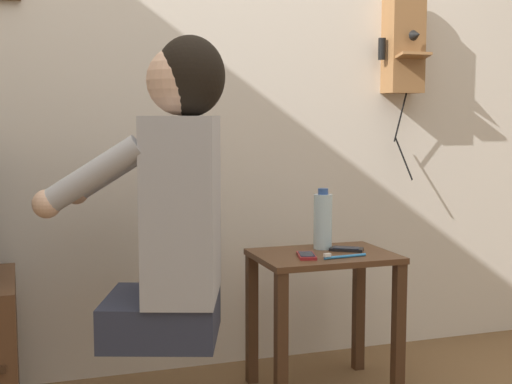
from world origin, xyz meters
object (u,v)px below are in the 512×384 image
at_px(water_bottle, 323,221).
at_px(toothbrush, 342,256).
at_px(person, 175,196).
at_px(cell_phone_held, 306,255).
at_px(wall_phone_antique, 404,42).
at_px(cell_phone_spare, 346,249).

bearing_deg(water_bottle, toothbrush, -92.15).
bearing_deg(person, cell_phone_held, -60.09).
height_order(person, cell_phone_held, person).
bearing_deg(toothbrush, person, 87.50).
xyz_separation_m(person, cell_phone_held, (0.50, 0.09, -0.24)).
relative_size(cell_phone_held, toothbrush, 0.79).
distance_m(person, wall_phone_antique, 1.32).
bearing_deg(wall_phone_antique, toothbrush, -137.76).
bearing_deg(person, toothbrush, -67.27).
height_order(person, wall_phone_antique, wall_phone_antique).
distance_m(person, cell_phone_spare, 0.75).
relative_size(cell_phone_spare, toothbrush, 0.79).
bearing_deg(person, water_bottle, -50.91).
height_order(cell_phone_held, water_bottle, water_bottle).
height_order(wall_phone_antique, cell_phone_spare, wall_phone_antique).
relative_size(wall_phone_antique, cell_phone_held, 6.17).
height_order(person, toothbrush, person).
relative_size(person, cell_phone_spare, 7.15).
relative_size(wall_phone_antique, water_bottle, 3.60).
bearing_deg(person, cell_phone_spare, -57.77).
relative_size(wall_phone_antique, toothbrush, 4.84).
xyz_separation_m(cell_phone_held, cell_phone_spare, (0.19, 0.06, 0.00)).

